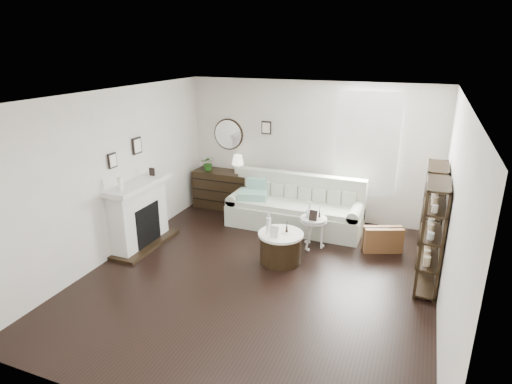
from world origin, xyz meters
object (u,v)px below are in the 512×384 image
at_px(pedestal_table, 313,220).
at_px(drum_table, 281,247).
at_px(dresser, 223,189).
at_px(sofa, 295,210).

bearing_deg(pedestal_table, drum_table, -117.46).
bearing_deg(dresser, sofa, -12.76).
bearing_deg(drum_table, pedestal_table, 62.54).
height_order(sofa, dresser, sofa).
relative_size(drum_table, pedestal_table, 1.30).
height_order(sofa, pedestal_table, sofa).
xyz_separation_m(dresser, drum_table, (1.92, -1.85, -0.15)).
bearing_deg(sofa, dresser, 167.24).
distance_m(dresser, drum_table, 2.67).
height_order(drum_table, pedestal_table, pedestal_table).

